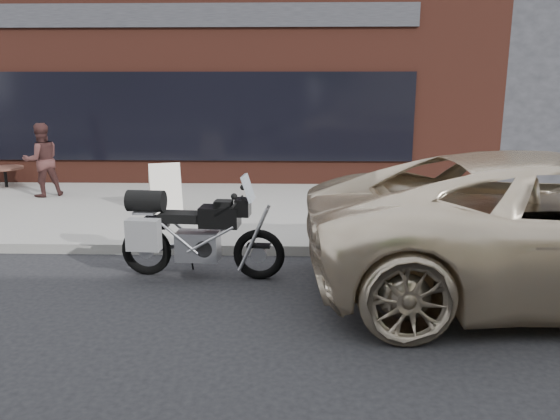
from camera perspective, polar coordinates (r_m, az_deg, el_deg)
name	(u,v)px	position (r m, az deg, el deg)	size (l,w,h in m)	color
near_sidewalk	(278,206)	(10.84, -0.16, 0.45)	(44.00, 6.00, 0.15)	gray
storefront	(222,89)	(17.71, -6.05, 12.41)	(14.00, 10.07, 4.50)	#4F2319
motorcycle	(190,233)	(7.06, -9.37, -2.41)	(2.15, 0.69, 1.36)	black
sandwich_sign	(165,187)	(10.18, -11.91, 2.33)	(0.70, 0.67, 0.89)	white
cafe_table	(5,169)	(13.81, -26.83, 3.88)	(0.80, 0.80, 0.46)	black
cafe_patron_left	(42,160)	(12.28, -23.63, 4.80)	(0.74, 0.57, 1.51)	#472825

